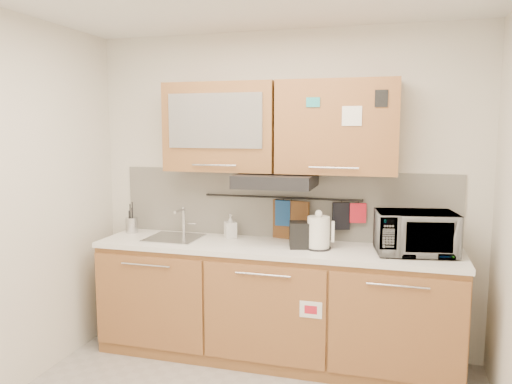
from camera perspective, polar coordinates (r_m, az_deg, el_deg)
The scene contains 17 objects.
wall_back at distance 4.12m, azimuth 3.08°, elevation 0.01°, with size 3.20×3.20×0.00m, color silver.
base_cabinet at distance 4.05m, azimuth 2.00°, elevation -13.21°, with size 2.80×0.64×0.88m.
countertop at distance 3.90m, azimuth 2.02°, elevation -6.40°, with size 2.82×0.62×0.04m, color white.
backsplash at distance 4.12m, azimuth 3.03°, elevation -1.39°, with size 2.80×0.02×0.56m, color silver.
upper_cabinets at distance 3.92m, azimuth 2.48°, elevation 7.41°, with size 1.82×0.37×0.70m.
range_hood at distance 3.87m, azimuth 2.27°, elevation 1.31°, with size 0.60×0.46×0.10m, color black.
sink at distance 4.19m, azimuth -9.32°, elevation -5.18°, with size 0.42×0.40×0.26m.
utensil_rail at distance 4.08m, azimuth 2.92°, elevation -0.64°, with size 0.02×0.02×1.30m, color black.
utensil_crock at distance 4.47m, azimuth -14.01°, elevation -3.65°, with size 0.12×0.12×0.27m.
kettle at distance 3.79m, azimuth 7.17°, elevation -4.72°, with size 0.22×0.20×0.30m.
toaster at distance 3.82m, azimuth 5.83°, elevation -4.87°, with size 0.29×0.22×0.20m.
microwave at distance 3.78m, azimuth 17.74°, elevation -4.49°, with size 0.55×0.37×0.31m, color #999999.
soap_bottle at distance 4.13m, azimuth -2.94°, elevation -3.92°, with size 0.09×0.09×0.20m, color #999999.
cutting_board at distance 4.08m, azimuth 3.99°, elevation -3.71°, with size 0.32×0.02×0.39m, color brown.
oven_mitt at distance 4.08m, azimuth 3.10°, elevation -2.41°, with size 0.13×0.03×0.21m, color navy.
dark_pouch at distance 4.01m, azimuth 9.70°, elevation -2.73°, with size 0.14×0.04×0.21m, color black.
pot_holder at distance 3.99m, azimuth 11.58°, elevation -2.37°, with size 0.13×0.02×0.15m, color red.
Camera 1 is at (0.90, -2.49, 1.83)m, focal length 35.00 mm.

